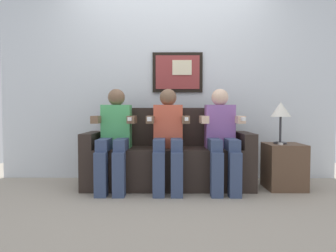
{
  "coord_description": "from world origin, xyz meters",
  "views": [
    {
      "loc": [
        0.02,
        -3.08,
        0.86
      ],
      "look_at": [
        0.0,
        0.15,
        0.7
      ],
      "focal_mm": 32.02,
      "sensor_mm": 36.0,
      "label": 1
    }
  ],
  "objects_px": {
    "side_table_right": "(284,166)",
    "person_on_right": "(221,135)",
    "table_lamp": "(281,111)",
    "person_in_middle": "(168,135)",
    "couch": "(168,159)",
    "person_on_left": "(115,135)",
    "spare_remote_on_table": "(279,143)"
  },
  "relations": [
    {
      "from": "couch",
      "to": "person_in_middle",
      "type": "height_order",
      "value": "person_in_middle"
    },
    {
      "from": "person_in_middle",
      "to": "table_lamp",
      "type": "bearing_deg",
      "value": 2.62
    },
    {
      "from": "person_in_middle",
      "to": "table_lamp",
      "type": "relative_size",
      "value": 2.41
    },
    {
      "from": "side_table_right",
      "to": "table_lamp",
      "type": "bearing_deg",
      "value": -174.02
    },
    {
      "from": "side_table_right",
      "to": "table_lamp",
      "type": "distance_m",
      "value": 0.61
    },
    {
      "from": "person_in_middle",
      "to": "table_lamp",
      "type": "distance_m",
      "value": 1.27
    },
    {
      "from": "side_table_right",
      "to": "person_on_right",
      "type": "bearing_deg",
      "value": -175.05
    },
    {
      "from": "side_table_right",
      "to": "table_lamp",
      "type": "height_order",
      "value": "table_lamp"
    },
    {
      "from": "person_on_right",
      "to": "table_lamp",
      "type": "relative_size",
      "value": 2.41
    },
    {
      "from": "person_on_left",
      "to": "side_table_right",
      "type": "relative_size",
      "value": 2.22
    },
    {
      "from": "person_on_left",
      "to": "person_on_right",
      "type": "xyz_separation_m",
      "value": [
        1.16,
        0.0,
        0.0
      ]
    },
    {
      "from": "person_on_left",
      "to": "person_in_middle",
      "type": "xyz_separation_m",
      "value": [
        0.58,
        -0.0,
        0.0
      ]
    },
    {
      "from": "side_table_right",
      "to": "table_lamp",
      "type": "xyz_separation_m",
      "value": [
        -0.05,
        -0.0,
        0.61
      ]
    },
    {
      "from": "person_on_right",
      "to": "side_table_right",
      "type": "relative_size",
      "value": 2.22
    },
    {
      "from": "person_in_middle",
      "to": "side_table_right",
      "type": "bearing_deg",
      "value": 2.74
    },
    {
      "from": "side_table_right",
      "to": "person_in_middle",
      "type": "bearing_deg",
      "value": -177.26
    },
    {
      "from": "person_in_middle",
      "to": "person_on_right",
      "type": "distance_m",
      "value": 0.58
    },
    {
      "from": "person_on_left",
      "to": "side_table_right",
      "type": "height_order",
      "value": "person_on_left"
    },
    {
      "from": "couch",
      "to": "spare_remote_on_table",
      "type": "relative_size",
      "value": 14.4
    },
    {
      "from": "person_on_right",
      "to": "couch",
      "type": "bearing_deg",
      "value": 163.98
    },
    {
      "from": "person_on_left",
      "to": "side_table_right",
      "type": "xyz_separation_m",
      "value": [
        1.87,
        0.06,
        -0.36
      ]
    },
    {
      "from": "person_on_left",
      "to": "person_on_right",
      "type": "height_order",
      "value": "same"
    },
    {
      "from": "table_lamp",
      "to": "spare_remote_on_table",
      "type": "distance_m",
      "value": 0.35
    },
    {
      "from": "person_in_middle",
      "to": "side_table_right",
      "type": "xyz_separation_m",
      "value": [
        1.29,
        0.06,
        -0.36
      ]
    },
    {
      "from": "person_on_right",
      "to": "table_lamp",
      "type": "distance_m",
      "value": 0.71
    },
    {
      "from": "table_lamp",
      "to": "spare_remote_on_table",
      "type": "xyz_separation_m",
      "value": [
        -0.03,
        -0.05,
        -0.35
      ]
    },
    {
      "from": "person_on_left",
      "to": "table_lamp",
      "type": "distance_m",
      "value": 1.84
    },
    {
      "from": "person_on_right",
      "to": "table_lamp",
      "type": "bearing_deg",
      "value": 4.88
    },
    {
      "from": "couch",
      "to": "person_on_right",
      "type": "relative_size",
      "value": 1.69
    },
    {
      "from": "couch",
      "to": "table_lamp",
      "type": "xyz_separation_m",
      "value": [
        1.24,
        -0.11,
        0.55
      ]
    },
    {
      "from": "person_on_left",
      "to": "person_in_middle",
      "type": "relative_size",
      "value": 1.0
    },
    {
      "from": "person_on_left",
      "to": "spare_remote_on_table",
      "type": "distance_m",
      "value": 1.79
    }
  ]
}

